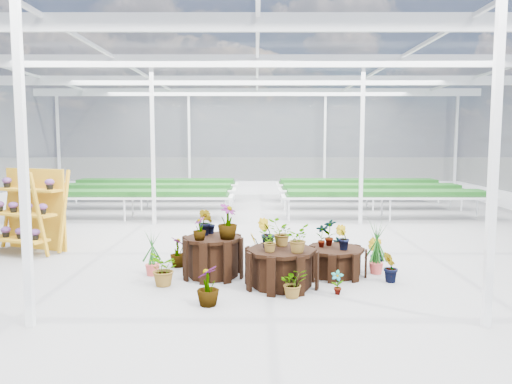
{
  "coord_description": "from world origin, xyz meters",
  "views": [
    {
      "loc": [
        -0.02,
        -10.35,
        2.45
      ],
      "look_at": [
        -0.03,
        0.59,
        1.3
      ],
      "focal_mm": 35.0,
      "sensor_mm": 36.0,
      "label": 1
    }
  ],
  "objects_px": {
    "plinth_low": "(335,262)",
    "bird_table": "(25,212)",
    "plinth_mid": "(281,268)",
    "plinth_tall": "(213,257)",
    "shelf_rack": "(23,211)"
  },
  "relations": [
    {
      "from": "shelf_rack",
      "to": "plinth_low",
      "type": "bearing_deg",
      "value": 5.34
    },
    {
      "from": "plinth_low",
      "to": "bird_table",
      "type": "bearing_deg",
      "value": 158.98
    },
    {
      "from": "shelf_rack",
      "to": "bird_table",
      "type": "distance_m",
      "value": 0.87
    },
    {
      "from": "plinth_low",
      "to": "plinth_mid",
      "type": "bearing_deg",
      "value": -145.01
    },
    {
      "from": "plinth_low",
      "to": "shelf_rack",
      "type": "height_order",
      "value": "shelf_rack"
    },
    {
      "from": "plinth_tall",
      "to": "plinth_mid",
      "type": "xyz_separation_m",
      "value": [
        1.2,
        -0.6,
        -0.04
      ]
    },
    {
      "from": "plinth_mid",
      "to": "plinth_low",
      "type": "bearing_deg",
      "value": 34.99
    },
    {
      "from": "plinth_tall",
      "to": "plinth_low",
      "type": "height_order",
      "value": "plinth_tall"
    },
    {
      "from": "bird_table",
      "to": "plinth_low",
      "type": "bearing_deg",
      "value": -21.2
    },
    {
      "from": "plinth_mid",
      "to": "plinth_tall",
      "type": "bearing_deg",
      "value": 153.43
    },
    {
      "from": "plinth_tall",
      "to": "bird_table",
      "type": "height_order",
      "value": "bird_table"
    },
    {
      "from": "plinth_tall",
      "to": "bird_table",
      "type": "xyz_separation_m",
      "value": [
        -4.59,
        2.71,
        0.41
      ]
    },
    {
      "from": "plinth_mid",
      "to": "bird_table",
      "type": "distance_m",
      "value": 6.69
    },
    {
      "from": "plinth_mid",
      "to": "bird_table",
      "type": "bearing_deg",
      "value": 150.25
    },
    {
      "from": "plinth_tall",
      "to": "shelf_rack",
      "type": "bearing_deg",
      "value": 155.92
    }
  ]
}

